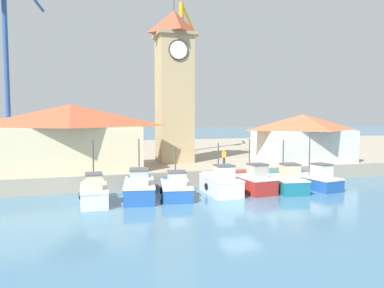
{
  "coord_description": "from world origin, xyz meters",
  "views": [
    {
      "loc": [
        -9.93,
        -22.31,
        6.11
      ],
      "look_at": [
        -0.43,
        9.64,
        3.5
      ],
      "focal_mm": 35.0,
      "sensor_mm": 36.0,
      "label": 1
    }
  ],
  "objects_px": {
    "fishing_boat_far_left": "(94,193)",
    "dock_worker_near_tower": "(224,158)",
    "fishing_boat_left_inner": "(176,188)",
    "fishing_boat_right_inner": "(315,180)",
    "clock_tower": "(174,84)",
    "warehouse_right": "(303,137)",
    "port_crane_near": "(182,93)",
    "port_crane_far": "(8,82)",
    "fishing_boat_center": "(253,182)",
    "fishing_boat_left_outer": "(139,188)",
    "warehouse_left": "(71,137)",
    "fishing_boat_mid_right": "(286,181)",
    "fishing_boat_mid_left": "(221,183)"
  },
  "relations": [
    {
      "from": "dock_worker_near_tower",
      "to": "clock_tower",
      "type": "bearing_deg",
      "value": 124.77
    },
    {
      "from": "port_crane_near",
      "to": "dock_worker_near_tower",
      "type": "distance_m",
      "value": 16.06
    },
    {
      "from": "fishing_boat_far_left",
      "to": "port_crane_far",
      "type": "height_order",
      "value": "port_crane_far"
    },
    {
      "from": "clock_tower",
      "to": "port_crane_near",
      "type": "relative_size",
      "value": 0.89
    },
    {
      "from": "fishing_boat_mid_right",
      "to": "dock_worker_near_tower",
      "type": "bearing_deg",
      "value": 120.01
    },
    {
      "from": "fishing_boat_right_inner",
      "to": "warehouse_right",
      "type": "height_order",
      "value": "warehouse_right"
    },
    {
      "from": "fishing_boat_mid_left",
      "to": "fishing_boat_center",
      "type": "xyz_separation_m",
      "value": [
        2.68,
        -0.07,
        -0.01
      ]
    },
    {
      "from": "fishing_boat_mid_right",
      "to": "fishing_boat_mid_left",
      "type": "bearing_deg",
      "value": 175.67
    },
    {
      "from": "fishing_boat_far_left",
      "to": "fishing_boat_mid_left",
      "type": "xyz_separation_m",
      "value": [
        9.52,
        0.48,
        0.06
      ]
    },
    {
      "from": "fishing_boat_center",
      "to": "fishing_boat_mid_right",
      "type": "height_order",
      "value": "fishing_boat_center"
    },
    {
      "from": "fishing_boat_right_inner",
      "to": "clock_tower",
      "type": "xyz_separation_m",
      "value": [
        -9.47,
        10.24,
        8.52
      ]
    },
    {
      "from": "clock_tower",
      "to": "fishing_boat_left_outer",
      "type": "bearing_deg",
      "value": -117.03
    },
    {
      "from": "fishing_boat_left_inner",
      "to": "dock_worker_near_tower",
      "type": "bearing_deg",
      "value": 41.68
    },
    {
      "from": "fishing_boat_left_outer",
      "to": "fishing_boat_right_inner",
      "type": "xyz_separation_m",
      "value": [
        14.58,
        -0.22,
        -0.08
      ]
    },
    {
      "from": "fishing_boat_left_inner",
      "to": "fishing_boat_right_inner",
      "type": "bearing_deg",
      "value": -0.3
    },
    {
      "from": "clock_tower",
      "to": "dock_worker_near_tower",
      "type": "bearing_deg",
      "value": -55.23
    },
    {
      "from": "warehouse_left",
      "to": "fishing_boat_right_inner",
      "type": "bearing_deg",
      "value": -20.26
    },
    {
      "from": "clock_tower",
      "to": "warehouse_right",
      "type": "bearing_deg",
      "value": -14.41
    },
    {
      "from": "fishing_boat_left_outer",
      "to": "fishing_boat_mid_right",
      "type": "height_order",
      "value": "fishing_boat_left_outer"
    },
    {
      "from": "fishing_boat_right_inner",
      "to": "warehouse_right",
      "type": "bearing_deg",
      "value": 64.56
    },
    {
      "from": "fishing_boat_left_inner",
      "to": "fishing_boat_far_left",
      "type": "bearing_deg",
      "value": -176.43
    },
    {
      "from": "fishing_boat_right_inner",
      "to": "fishing_boat_center",
      "type": "bearing_deg",
      "value": 178.95
    },
    {
      "from": "port_crane_far",
      "to": "fishing_boat_left_outer",
      "type": "bearing_deg",
      "value": -60.19
    },
    {
      "from": "fishing_boat_far_left",
      "to": "dock_worker_near_tower",
      "type": "height_order",
      "value": "fishing_boat_far_left"
    },
    {
      "from": "fishing_boat_left_inner",
      "to": "warehouse_left",
      "type": "distance_m",
      "value": 10.92
    },
    {
      "from": "port_crane_near",
      "to": "warehouse_left",
      "type": "bearing_deg",
      "value": -136.25
    },
    {
      "from": "fishing_boat_center",
      "to": "dock_worker_near_tower",
      "type": "bearing_deg",
      "value": 94.79
    },
    {
      "from": "warehouse_right",
      "to": "port_crane_near",
      "type": "bearing_deg",
      "value": 125.92
    },
    {
      "from": "fishing_boat_far_left",
      "to": "fishing_boat_center",
      "type": "distance_m",
      "value": 12.21
    },
    {
      "from": "fishing_boat_mid_left",
      "to": "fishing_boat_right_inner",
      "type": "height_order",
      "value": "fishing_boat_right_inner"
    },
    {
      "from": "fishing_boat_left_inner",
      "to": "port_crane_near",
      "type": "height_order",
      "value": "port_crane_near"
    },
    {
      "from": "fishing_boat_far_left",
      "to": "clock_tower",
      "type": "xyz_separation_m",
      "value": [
        8.31,
        10.55,
        8.48
      ]
    },
    {
      "from": "clock_tower",
      "to": "warehouse_left",
      "type": "distance_m",
      "value": 11.51
    },
    {
      "from": "fishing_boat_far_left",
      "to": "dock_worker_near_tower",
      "type": "bearing_deg",
      "value": 25.35
    },
    {
      "from": "fishing_boat_left_outer",
      "to": "clock_tower",
      "type": "bearing_deg",
      "value": 62.97
    },
    {
      "from": "fishing_boat_left_inner",
      "to": "fishing_boat_left_outer",
      "type": "bearing_deg",
      "value": 176.63
    },
    {
      "from": "fishing_boat_left_inner",
      "to": "warehouse_right",
      "type": "relative_size",
      "value": 0.54
    },
    {
      "from": "dock_worker_near_tower",
      "to": "fishing_boat_right_inner",
      "type": "bearing_deg",
      "value": -41.19
    },
    {
      "from": "clock_tower",
      "to": "dock_worker_near_tower",
      "type": "xyz_separation_m",
      "value": [
        3.45,
        -4.97,
        -7.04
      ]
    },
    {
      "from": "fishing_boat_far_left",
      "to": "fishing_boat_right_inner",
      "type": "distance_m",
      "value": 17.79
    },
    {
      "from": "fishing_boat_far_left",
      "to": "warehouse_right",
      "type": "xyz_separation_m",
      "value": [
        21.09,
        7.26,
        3.06
      ]
    },
    {
      "from": "fishing_boat_center",
      "to": "warehouse_right",
      "type": "bearing_deg",
      "value": 37.61
    },
    {
      "from": "fishing_boat_center",
      "to": "fishing_boat_left_inner",
      "type": "bearing_deg",
      "value": -179.63
    },
    {
      "from": "dock_worker_near_tower",
      "to": "port_crane_near",
      "type": "bearing_deg",
      "value": 90.16
    },
    {
      "from": "fishing_boat_center",
      "to": "fishing_boat_left_outer",
      "type": "bearing_deg",
      "value": 179.24
    },
    {
      "from": "fishing_boat_left_outer",
      "to": "warehouse_right",
      "type": "height_order",
      "value": "warehouse_right"
    },
    {
      "from": "warehouse_left",
      "to": "dock_worker_near_tower",
      "type": "xyz_separation_m",
      "value": [
        13.35,
        -1.88,
        -2.04
      ]
    },
    {
      "from": "clock_tower",
      "to": "warehouse_right",
      "type": "distance_m",
      "value": 14.26
    },
    {
      "from": "fishing_boat_far_left",
      "to": "fishing_boat_mid_right",
      "type": "distance_m",
      "value": 14.94
    },
    {
      "from": "port_crane_near",
      "to": "port_crane_far",
      "type": "bearing_deg",
      "value": 177.13
    }
  ]
}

